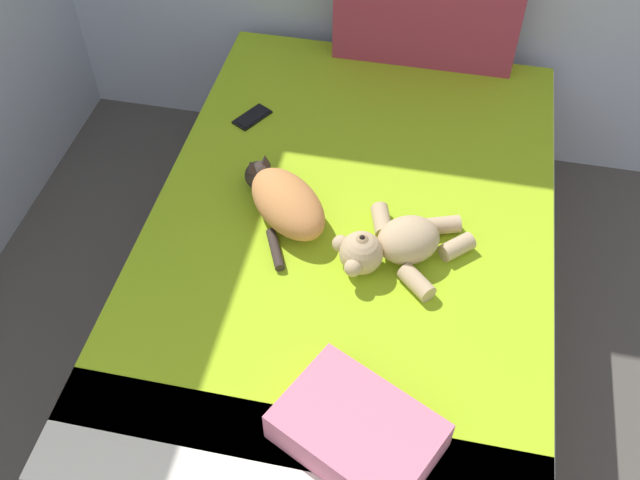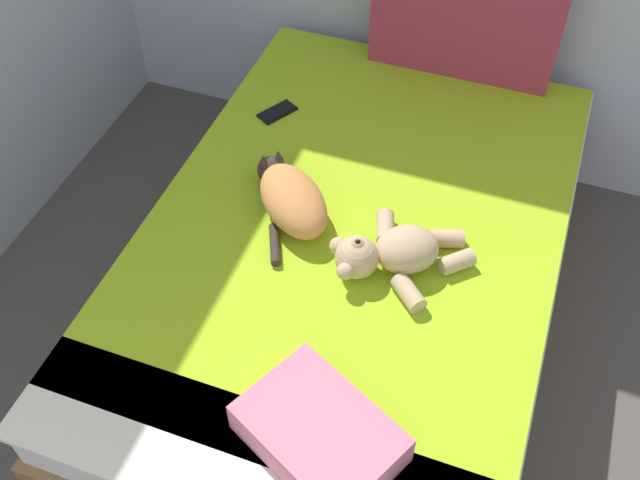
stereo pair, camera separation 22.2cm
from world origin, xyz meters
name	(u,v)px [view 1 (the left image)]	position (x,y,z in m)	size (l,w,h in m)	color
bed	(347,276)	(1.49, 2.67, 0.28)	(1.39, 2.10, 0.57)	olive
patterned_cushion	(427,14)	(1.62, 3.63, 0.78)	(0.73, 0.12, 0.42)	#A5334C
cat	(284,201)	(1.27, 2.65, 0.64)	(0.37, 0.42, 0.15)	#D18447
teddy_bear	(395,245)	(1.66, 2.54, 0.64)	(0.45, 0.36, 0.15)	tan
cell_phone	(252,117)	(1.03, 3.12, 0.58)	(0.14, 0.16, 0.01)	black
throw_pillow	(357,431)	(1.65, 1.90, 0.63)	(0.40, 0.28, 0.11)	#D1728C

